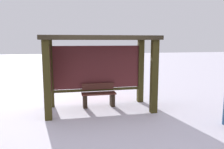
{
  "coord_description": "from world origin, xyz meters",
  "views": [
    {
      "loc": [
        -0.97,
        -6.43,
        2.07
      ],
      "look_at": [
        0.38,
        0.07,
        1.06
      ],
      "focal_mm": 35.34,
      "sensor_mm": 36.0,
      "label": 1
    }
  ],
  "objects": [
    {
      "name": "bus_shelter",
      "position": [
        -0.08,
        0.16,
        1.62
      ],
      "size": [
        3.29,
        1.53,
        2.22
      ],
      "color": "#373013",
      "rests_on": "ground"
    },
    {
      "name": "ground_plane",
      "position": [
        0.0,
        0.0,
        0.0
      ],
      "size": [
        60.0,
        60.0,
        0.0
      ],
      "primitive_type": "plane",
      "color": "silver"
    },
    {
      "name": "bench_left_inside",
      "position": [
        0.0,
        0.32,
        0.34
      ],
      "size": [
        1.08,
        0.35,
        0.73
      ],
      "color": "#512820",
      "rests_on": "ground"
    }
  ]
}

